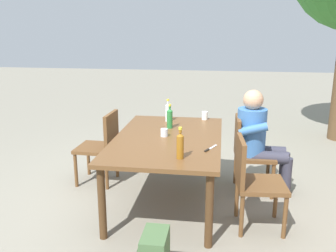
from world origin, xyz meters
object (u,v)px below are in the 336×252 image
(bottle_amber, at_px, (180,145))
(bottle_clear, at_px, (168,112))
(dining_table, at_px, (168,144))
(bottle_green, at_px, (170,118))
(chair_far_left, at_px, (247,150))
(person_in_white_shirt, at_px, (258,137))
(cup_white, at_px, (205,116))
(cup_glass, at_px, (164,133))
(chair_far_right, at_px, (253,178))
(table_knife, at_px, (210,149))
(chair_near_left, at_px, (102,144))
(backpack_by_near_side, at_px, (154,140))

(bottle_amber, bearing_deg, bottle_clear, -167.02)
(dining_table, height_order, bottle_green, bottle_green)
(chair_far_left, bearing_deg, bottle_green, -87.08)
(bottle_green, height_order, bottle_clear, bottle_green)
(person_in_white_shirt, distance_m, cup_white, 0.75)
(dining_table, distance_m, cup_glass, 0.12)
(chair_far_right, height_order, bottle_clear, bottle_clear)
(table_knife, bearing_deg, cup_glass, -125.51)
(chair_near_left, bearing_deg, person_in_white_shirt, 90.11)
(table_knife, bearing_deg, dining_table, -126.07)
(bottle_clear, bearing_deg, backpack_by_near_side, -158.57)
(dining_table, bearing_deg, backpack_by_near_side, -163.99)
(bottle_amber, bearing_deg, backpack_by_near_side, -163.51)
(person_in_white_shirt, xyz_separation_m, bottle_clear, (-0.26, -1.05, 0.19))
(chair_far_right, bearing_deg, table_knife, -101.35)
(bottle_amber, height_order, table_knife, bottle_amber)
(bottle_green, xyz_separation_m, bottle_clear, (-0.30, -0.06, -0.00))
(person_in_white_shirt, relative_size, cup_glass, 14.53)
(bottle_amber, bearing_deg, person_in_white_shirt, 143.14)
(chair_far_left, bearing_deg, table_knife, -29.11)
(chair_far_right, distance_m, cup_glass, 1.03)
(bottle_clear, distance_m, backpack_by_near_side, 1.13)
(bottle_green, relative_size, bottle_clear, 1.01)
(cup_glass, xyz_separation_m, table_knife, (0.35, 0.49, -0.04))
(chair_near_left, relative_size, backpack_by_near_side, 2.13)
(bottle_green, bearing_deg, table_knife, 35.22)
(person_in_white_shirt, relative_size, table_knife, 5.20)
(chair_far_left, bearing_deg, backpack_by_near_side, -131.14)
(cup_white, height_order, backpack_by_near_side, cup_white)
(person_in_white_shirt, xyz_separation_m, bottle_amber, (1.02, -0.76, 0.19))
(chair_near_left, xyz_separation_m, backpack_by_near_side, (-1.12, 0.41, -0.29))
(chair_far_left, height_order, bottle_amber, bottle_amber)
(dining_table, bearing_deg, cup_white, 157.02)
(dining_table, relative_size, cup_white, 17.69)
(chair_near_left, height_order, person_in_white_shirt, person_in_white_shirt)
(bottle_amber, xyz_separation_m, bottle_green, (-0.97, -0.23, -0.00))
(chair_far_left, bearing_deg, bottle_clear, -105.26)
(bottle_amber, xyz_separation_m, cup_white, (-1.42, 0.14, -0.07))
(chair_far_left, distance_m, cup_glass, 1.01)
(chair_far_right, relative_size, bottle_green, 3.16)
(chair_far_right, xyz_separation_m, chair_near_left, (-0.80, -1.70, 0.00))
(chair_near_left, relative_size, cup_white, 8.67)
(bottle_clear, height_order, cup_glass, bottle_clear)
(dining_table, distance_m, chair_far_left, 0.95)
(cup_glass, bearing_deg, cup_white, 153.72)
(chair_near_left, distance_m, cup_white, 1.29)
(cup_white, bearing_deg, dining_table, -22.98)
(chair_near_left, bearing_deg, bottle_green, 86.94)
(bottle_clear, height_order, backpack_by_near_side, bottle_clear)
(bottle_clear, distance_m, cup_glass, 0.64)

